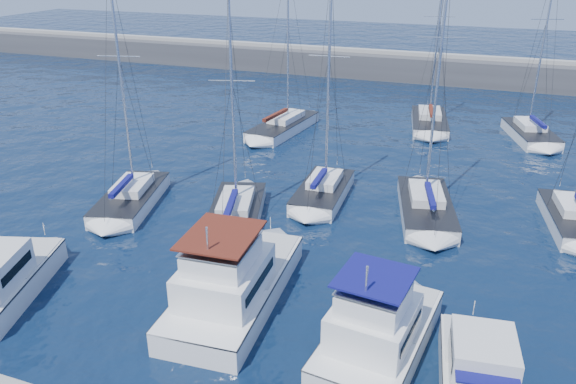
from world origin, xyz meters
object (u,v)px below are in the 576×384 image
(sailboat_mid_c, at_px, (323,191))
(sailboat_mid_d, at_px, (426,206))
(sailboat_mid_b, at_px, (235,216))
(sailboat_mid_e, at_px, (574,218))
(sailboat_back_c, at_px, (530,133))
(motor_yacht_stbd_inner, at_px, (377,333))
(motor_yacht_port_inner, at_px, (232,285))
(motor_yacht_port_outer, at_px, (6,281))
(sailboat_mid_a, at_px, (131,198))
(motor_yacht_stbd_outer, at_px, (478,371))
(sailboat_back_b, at_px, (429,121))
(sailboat_back_a, at_px, (284,126))

(sailboat_mid_c, distance_m, sailboat_mid_d, 6.87)
(sailboat_mid_b, distance_m, sailboat_mid_e, 20.71)
(sailboat_mid_e, distance_m, sailboat_back_c, 17.67)
(motor_yacht_stbd_inner, bearing_deg, sailboat_mid_b, 146.31)
(motor_yacht_stbd_inner, height_order, sailboat_back_c, sailboat_back_c)
(sailboat_mid_c, bearing_deg, sailboat_mid_b, -129.15)
(motor_yacht_port_inner, xyz_separation_m, sailboat_mid_d, (7.26, 13.27, -0.58))
(motor_yacht_stbd_inner, distance_m, sailboat_mid_c, 16.09)
(motor_yacht_port_outer, height_order, motor_yacht_port_inner, motor_yacht_port_inner)
(motor_yacht_port_inner, distance_m, sailboat_back_c, 35.08)
(sailboat_mid_d, bearing_deg, sailboat_mid_b, -166.95)
(sailboat_mid_a, bearing_deg, sailboat_mid_d, 1.27)
(motor_yacht_stbd_outer, distance_m, sailboat_mid_b, 17.77)
(sailboat_mid_c, bearing_deg, sailboat_mid_e, 1.81)
(motor_yacht_port_inner, relative_size, sailboat_mid_e, 0.62)
(sailboat_mid_a, xyz_separation_m, sailboat_mid_c, (11.55, 5.46, 0.01))
(sailboat_mid_b, relative_size, sailboat_mid_e, 0.84)
(motor_yacht_port_inner, relative_size, sailboat_back_b, 0.63)
(sailboat_back_c, bearing_deg, sailboat_back_a, 177.31)
(sailboat_mid_c, height_order, sailboat_back_b, sailboat_back_b)
(motor_yacht_port_inner, bearing_deg, sailboat_mid_a, 140.73)
(motor_yacht_stbd_inner, xyz_separation_m, motor_yacht_stbd_outer, (4.04, -0.69, -0.19))
(motor_yacht_stbd_inner, xyz_separation_m, sailboat_back_b, (-2.20, 34.04, -0.60))
(motor_yacht_stbd_inner, relative_size, sailboat_back_c, 0.49)
(sailboat_mid_c, relative_size, sailboat_back_c, 0.92)
(sailboat_mid_a, bearing_deg, sailboat_mid_b, -14.88)
(motor_yacht_stbd_inner, relative_size, sailboat_mid_a, 0.52)
(sailboat_mid_a, distance_m, sailboat_back_b, 29.67)
(motor_yacht_stbd_inner, height_order, sailboat_mid_c, sailboat_mid_c)
(sailboat_mid_c, height_order, sailboat_mid_d, sailboat_mid_d)
(motor_yacht_stbd_outer, bearing_deg, sailboat_back_a, 115.98)
(motor_yacht_stbd_outer, bearing_deg, motor_yacht_stbd_inner, 163.09)
(sailboat_mid_c, bearing_deg, sailboat_back_b, 73.90)
(motor_yacht_port_inner, bearing_deg, sailboat_mid_d, 57.43)
(sailboat_mid_e, bearing_deg, motor_yacht_port_inner, -146.05)
(sailboat_back_a, relative_size, sailboat_back_b, 0.93)
(sailboat_mid_c, xyz_separation_m, sailboat_back_b, (4.57, 19.45, -0.01))
(sailboat_mid_a, bearing_deg, sailboat_mid_c, 10.37)
(sailboat_mid_c, bearing_deg, motor_yacht_port_inner, -94.56)
(motor_yacht_port_outer, height_order, sailboat_back_c, sailboat_back_c)
(motor_yacht_stbd_outer, relative_size, sailboat_back_a, 0.40)
(motor_yacht_port_inner, distance_m, sailboat_mid_b, 8.74)
(sailboat_mid_e, bearing_deg, motor_yacht_stbd_outer, -114.71)
(sailboat_back_a, bearing_deg, sailboat_back_c, 21.57)
(sailboat_mid_a, xyz_separation_m, sailboat_mid_d, (18.42, 5.34, 0.02))
(motor_yacht_stbd_inner, height_order, motor_yacht_stbd_outer, motor_yacht_stbd_inner)
(motor_yacht_stbd_outer, height_order, sailboat_mid_b, sailboat_mid_b)
(motor_yacht_stbd_outer, xyz_separation_m, sailboat_mid_d, (-3.93, 15.17, -0.39))
(sailboat_back_c, bearing_deg, motor_yacht_stbd_outer, -111.61)
(sailboat_mid_e, bearing_deg, sailboat_back_a, 144.26)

